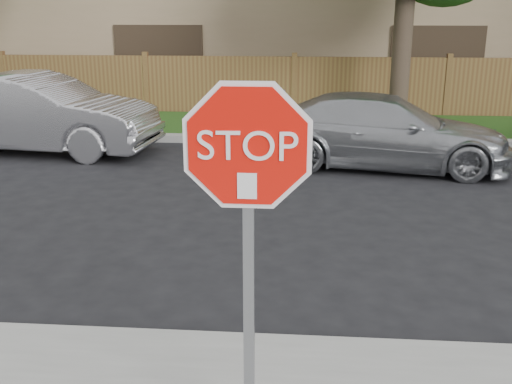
{
  "coord_description": "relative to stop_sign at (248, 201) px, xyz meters",
  "views": [
    {
      "loc": [
        0.27,
        -4.69,
        2.89
      ],
      "look_at": [
        -0.04,
        -0.9,
        1.7
      ],
      "focal_mm": 42.0,
      "sensor_mm": 36.0,
      "label": 1
    }
  ],
  "objects": [
    {
      "name": "sedan_left",
      "position": [
        -5.07,
        8.44,
        -1.04
      ],
      "size": [
        4.97,
        2.19,
        1.59
      ],
      "primitive_type": "imported",
      "rotation": [
        0.0,
        0.0,
        1.46
      ],
      "color": "#B3B3B8",
      "rests_on": "ground"
    },
    {
      "name": "sedan_right",
      "position": [
        1.78,
        7.81,
        -1.16
      ],
      "size": [
        4.82,
        2.5,
        1.34
      ],
      "primitive_type": "imported",
      "rotation": [
        0.0,
        0.0,
        1.43
      ],
      "color": "#ABAEB2",
      "rests_on": "ground"
    },
    {
      "name": "fence",
      "position": [
        0.04,
        12.88,
        -1.03
      ],
      "size": [
        70.0,
        0.12,
        1.6
      ],
      "primitive_type": "cube",
      "color": "brown",
      "rests_on": "ground"
    },
    {
      "name": "grass_strip",
      "position": [
        0.04,
        11.28,
        -1.77
      ],
      "size": [
        70.0,
        3.0,
        0.12
      ],
      "primitive_type": "cube",
      "color": "#1E4714",
      "rests_on": "ground"
    },
    {
      "name": "ground",
      "position": [
        0.04,
        1.48,
        -1.83
      ],
      "size": [
        90.0,
        90.0,
        0.0
      ],
      "primitive_type": "plane",
      "color": "black",
      "rests_on": "ground"
    },
    {
      "name": "stop_sign",
      "position": [
        0.0,
        0.0,
        0.0
      ],
      "size": [
        1.01,
        0.13,
        2.55
      ],
      "color": "gray",
      "rests_on": "sidewalk_near"
    },
    {
      "name": "far_curb",
      "position": [
        0.04,
        9.63,
        -1.75
      ],
      "size": [
        70.0,
        0.3,
        0.15
      ],
      "primitive_type": "cube",
      "color": "gray",
      "rests_on": "ground"
    }
  ]
}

